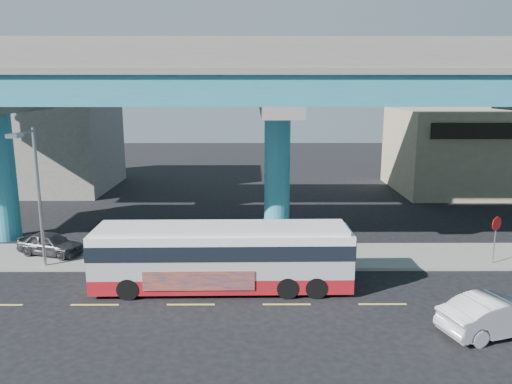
{
  "coord_description": "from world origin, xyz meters",
  "views": [
    {
      "loc": [
        -1.38,
        -19.63,
        8.91
      ],
      "look_at": [
        -1.26,
        4.0,
        3.88
      ],
      "focal_mm": 35.0,
      "sensor_mm": 36.0,
      "label": 1
    }
  ],
  "objects_px": {
    "transit_bus": "(223,255)",
    "sedan": "(498,315)",
    "street_lamp": "(32,178)",
    "parked_car": "(51,244)",
    "stop_sign": "(496,230)"
  },
  "relations": [
    {
      "from": "transit_bus",
      "to": "street_lamp",
      "type": "bearing_deg",
      "value": 166.26
    },
    {
      "from": "street_lamp",
      "to": "transit_bus",
      "type": "bearing_deg",
      "value": -13.05
    },
    {
      "from": "transit_bus",
      "to": "sedan",
      "type": "relative_size",
      "value": 2.45
    },
    {
      "from": "sedan",
      "to": "transit_bus",
      "type": "bearing_deg",
      "value": 50.61
    },
    {
      "from": "parked_car",
      "to": "stop_sign",
      "type": "xyz_separation_m",
      "value": [
        22.83,
        -1.45,
        1.15
      ]
    },
    {
      "from": "stop_sign",
      "to": "street_lamp",
      "type": "bearing_deg",
      "value": 173.71
    },
    {
      "from": "parked_car",
      "to": "stop_sign",
      "type": "distance_m",
      "value": 22.91
    },
    {
      "from": "sedan",
      "to": "parked_car",
      "type": "xyz_separation_m",
      "value": [
        -19.68,
        8.42,
        0.03
      ]
    },
    {
      "from": "stop_sign",
      "to": "sedan",
      "type": "bearing_deg",
      "value": -122.43
    },
    {
      "from": "sedan",
      "to": "parked_car",
      "type": "distance_m",
      "value": 21.4
    },
    {
      "from": "transit_bus",
      "to": "sedan",
      "type": "xyz_separation_m",
      "value": [
        10.31,
        -4.17,
        -0.88
      ]
    },
    {
      "from": "parked_car",
      "to": "street_lamp",
      "type": "height_order",
      "value": "street_lamp"
    },
    {
      "from": "transit_bus",
      "to": "sedan",
      "type": "height_order",
      "value": "transit_bus"
    },
    {
      "from": "street_lamp",
      "to": "sedan",
      "type": "bearing_deg",
      "value": -17.94
    },
    {
      "from": "transit_bus",
      "to": "street_lamp",
      "type": "relative_size",
      "value": 1.66
    }
  ]
}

